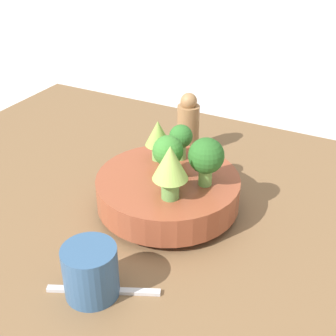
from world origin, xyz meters
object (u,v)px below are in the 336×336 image
(pepper_mill, at_px, (188,125))
(bowl, at_px, (168,191))
(cup, at_px, (91,271))
(fork, at_px, (104,290))

(pepper_mill, bearing_deg, bowl, -73.81)
(bowl, relative_size, cup, 3.20)
(bowl, xyz_separation_m, fork, (0.01, -0.23, -0.04))
(cup, xyz_separation_m, fork, (0.01, 0.01, -0.04))
(bowl, relative_size, fork, 1.66)
(pepper_mill, distance_m, fork, 0.46)
(bowl, relative_size, pepper_mill, 1.85)
(cup, height_order, fork, cup)
(bowl, distance_m, fork, 0.23)
(pepper_mill, xyz_separation_m, fork, (0.08, -0.45, -0.06))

